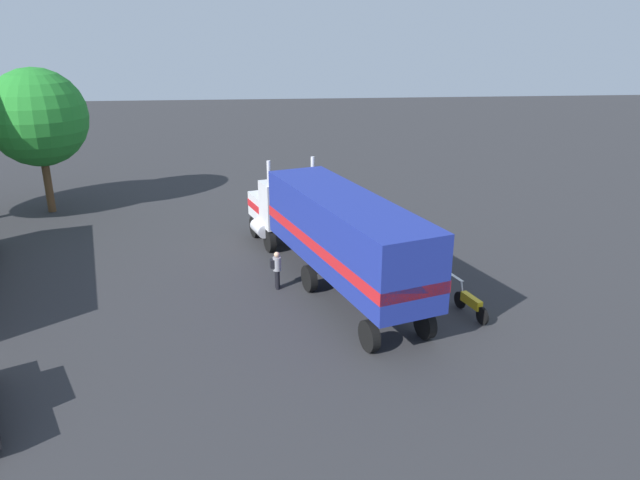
% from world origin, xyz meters
% --- Properties ---
extents(ground_plane, '(120.00, 120.00, 0.00)m').
position_xyz_m(ground_plane, '(0.00, 0.00, 0.00)').
color(ground_plane, '#2D2D30').
extents(lane_stripe_near, '(4.22, 1.56, 0.01)m').
position_xyz_m(lane_stripe_near, '(-3.65, -3.50, 0.01)').
color(lane_stripe_near, silver).
rests_on(lane_stripe_near, ground_plane).
extents(lane_stripe_mid, '(4.27, 1.38, 0.01)m').
position_xyz_m(lane_stripe_mid, '(-4.44, -6.51, 0.01)').
color(lane_stripe_mid, silver).
rests_on(lane_stripe_mid, ground_plane).
extents(semi_truck, '(14.21, 6.86, 4.50)m').
position_xyz_m(semi_truck, '(-6.38, -1.51, 2.52)').
color(semi_truck, silver).
rests_on(semi_truck, ground_plane).
extents(person_bystander, '(0.34, 0.47, 1.63)m').
position_xyz_m(person_bystander, '(-6.49, 0.82, 0.89)').
color(person_bystander, black).
rests_on(person_bystander, ground_plane).
extents(motorcycle, '(2.06, 0.67, 1.12)m').
position_xyz_m(motorcycle, '(-9.65, -6.40, 0.48)').
color(motorcycle, black).
rests_on(motorcycle, ground_plane).
extents(tree_right, '(5.45, 5.45, 8.21)m').
position_xyz_m(tree_right, '(5.67, 13.70, 5.47)').
color(tree_right, brown).
rests_on(tree_right, ground_plane).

